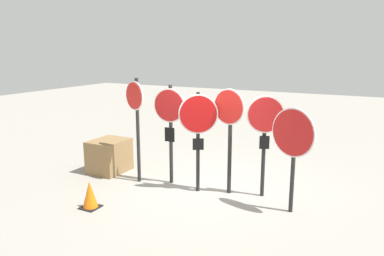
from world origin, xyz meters
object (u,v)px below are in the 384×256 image
at_px(stop_sign_1, 170,118).
at_px(stop_sign_5, 293,141).
at_px(stop_sign_3, 229,122).
at_px(traffic_cone_0, 90,195).
at_px(storage_crate, 109,156).
at_px(stop_sign_0, 136,112).
at_px(stop_sign_2, 198,124).
at_px(stop_sign_4, 265,127).

xyz_separation_m(stop_sign_1, stop_sign_5, (2.90, -0.33, -0.14)).
xyz_separation_m(stop_sign_3, stop_sign_5, (1.45, -0.37, -0.16)).
distance_m(traffic_cone_0, storage_crate, 2.29).
height_order(stop_sign_0, stop_sign_2, stop_sign_0).
bearing_deg(stop_sign_0, stop_sign_2, 23.87).
relative_size(stop_sign_5, traffic_cone_0, 3.68).
bearing_deg(traffic_cone_0, storage_crate, 119.88).
height_order(stop_sign_2, traffic_cone_0, stop_sign_2).
height_order(stop_sign_0, stop_sign_4, stop_sign_0).
xyz_separation_m(stop_sign_5, traffic_cone_0, (-3.62, -1.64, -1.18)).
xyz_separation_m(traffic_cone_0, storage_crate, (-1.14, 1.98, 0.14)).
bearing_deg(traffic_cone_0, stop_sign_5, 24.34).
distance_m(stop_sign_4, storage_crate, 4.21).
distance_m(stop_sign_5, storage_crate, 4.89).
distance_m(stop_sign_1, stop_sign_5, 2.92).
xyz_separation_m(stop_sign_0, stop_sign_4, (2.95, 0.48, -0.17)).
bearing_deg(stop_sign_4, stop_sign_2, 172.69).
relative_size(stop_sign_0, storage_crate, 2.54).
distance_m(stop_sign_2, stop_sign_4, 1.43).
bearing_deg(stop_sign_4, storage_crate, 159.68).
distance_m(stop_sign_1, traffic_cone_0, 2.47).
relative_size(stop_sign_0, stop_sign_1, 1.06).
relative_size(stop_sign_2, stop_sign_5, 1.08).
distance_m(stop_sign_2, stop_sign_3, 0.67).
bearing_deg(stop_sign_0, stop_sign_5, 19.57).
bearing_deg(stop_sign_5, traffic_cone_0, -133.08).
xyz_separation_m(stop_sign_2, stop_sign_3, (0.63, 0.22, 0.05)).
height_order(traffic_cone_0, storage_crate, storage_crate).
bearing_deg(stop_sign_1, stop_sign_5, -10.10).
bearing_deg(stop_sign_3, stop_sign_1, -165.21).
distance_m(stop_sign_0, stop_sign_4, 3.00).
xyz_separation_m(stop_sign_1, storage_crate, (-1.86, 0.02, -1.17)).
bearing_deg(stop_sign_2, stop_sign_0, 152.77).
bearing_deg(stop_sign_2, stop_sign_4, -14.92).
xyz_separation_m(stop_sign_4, stop_sign_5, (0.71, -0.54, -0.08)).
bearing_deg(stop_sign_5, storage_crate, -161.55).
xyz_separation_m(stop_sign_0, stop_sign_5, (3.66, -0.06, -0.25)).
bearing_deg(stop_sign_4, stop_sign_3, 169.84).
height_order(stop_sign_2, stop_sign_5, stop_sign_2).
height_order(stop_sign_1, storage_crate, stop_sign_1).
bearing_deg(stop_sign_5, stop_sign_3, -171.69).
relative_size(stop_sign_0, stop_sign_3, 1.07).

